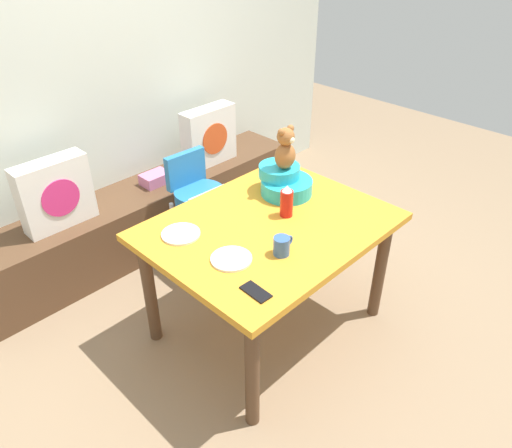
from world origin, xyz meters
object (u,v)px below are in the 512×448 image
Objects in this scene: ketchup_bottle at (287,201)px; infant_seat_teal at (284,182)px; pillow_floral_left at (55,194)px; dinner_plate_far at (181,234)px; book_stack at (155,178)px; teddy_bear at (285,149)px; cell_phone at (256,292)px; coffee_mug at (282,246)px; pillow_floral_right at (209,136)px; highchair at (198,195)px; dining_table at (269,239)px; dinner_plate_near at (231,259)px.

infant_seat_teal is at bearing 44.57° from ketchup_bottle.
pillow_floral_left is 2.20× the size of dinner_plate_far.
teddy_bear reaches higher than book_stack.
coffee_mug is at bearing -156.65° from cell_phone.
dinner_plate_far is (-0.24, 0.48, -0.04)m from coffee_mug.
pillow_floral_right is 0.56× the size of highchair.
dining_table is at bearing -151.09° from teddy_bear.
dining_table is at bearing -32.26° from dinner_plate_far.
pillow_floral_left reaches higher than coffee_mug.
pillow_floral_left is at bearing 180.00° from pillow_floral_right.
highchair is at bearing -138.20° from pillow_floral_right.
dinner_plate_far is at bearing 117.03° from coffee_mug.
coffee_mug is 0.60× the size of dinner_plate_near.
coffee_mug is at bearing -107.26° from highchair.
coffee_mug is at bearing -72.56° from pillow_floral_left.
cell_phone is at bearing -109.84° from book_stack.
pillow_floral_right is at bearing 72.75° from teddy_bear.
highchair reaches higher than dinner_plate_near.
book_stack is 1.52m from coffee_mug.
infant_seat_teal reaches higher than book_stack.
ketchup_bottle is 0.92× the size of dinner_plate_far.
pillow_floral_left is at bearing 116.49° from dining_table.
dining_table is (0.61, -1.22, -0.04)m from pillow_floral_left.
highchair is (-0.46, -0.42, -0.16)m from pillow_floral_right.
dinner_plate_far is at bearing 147.74° from dining_table.
pillow_floral_right is at bearing 61.53° from coffee_mug.
infant_seat_teal is 0.71m from dinner_plate_near.
book_stack is 0.25× the size of highchair.
dining_table is 6.81× the size of ketchup_bottle.
cell_phone is at bearing -109.09° from dinner_plate_near.
coffee_mug is 0.31m from cell_phone.
pillow_floral_right is 1.42m from dinner_plate_far.
book_stack is 1.39× the size of cell_phone.
pillow_floral_left reaches higher than dining_table.
infant_seat_teal is at bearing 40.73° from coffee_mug.
teddy_bear is (0.18, -1.08, 0.52)m from book_stack.
pillow_floral_left is 1.52m from coffee_mug.
pillow_floral_left is 1.76× the size of teddy_bear.
dinner_plate_near reaches higher than cell_phone.
highchair is (0.17, 0.81, -0.12)m from dining_table.
dining_table is at bearing -151.01° from infant_seat_teal.
pillow_floral_right reaches higher than dining_table.
pillow_floral_left reaches higher than cell_phone.
infant_seat_teal is 0.91m from cell_phone.
cell_phone is (-0.05, -0.59, -0.00)m from dinner_plate_far.
highchair reaches higher than dining_table.
pillow_floral_right reaches higher than coffee_mug.
teddy_bear is 1.25× the size of dinner_plate_near.
dinner_plate_far is at bearing -77.70° from pillow_floral_left.
pillow_floral_right is 2.20× the size of book_stack.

